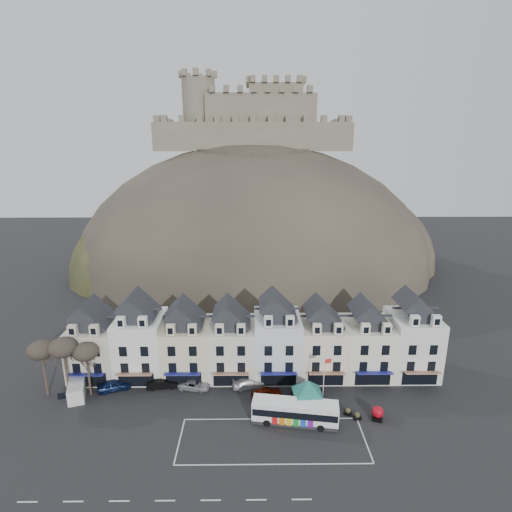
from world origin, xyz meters
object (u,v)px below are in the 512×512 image
at_px(car_white, 249,383).
at_px(car_black, 163,383).
at_px(red_buoy, 378,413).
at_px(car_charcoal, 308,391).
at_px(car_silver, 194,385).
at_px(car_maroon, 267,393).
at_px(flagpole, 324,379).
at_px(bus, 295,411).
at_px(white_van, 77,389).
at_px(car_navy, 114,385).
at_px(bus_shelter, 308,388).

bearing_deg(car_white, car_black, 75.43).
bearing_deg(red_buoy, car_charcoal, 149.28).
distance_m(car_silver, car_white, 7.79).
distance_m(car_silver, car_maroon, 10.51).
xyz_separation_m(flagpole, car_black, (-22.36, 4.26, -3.30)).
bearing_deg(car_white, bus, -157.37).
bearing_deg(white_van, car_maroon, -19.32).
xyz_separation_m(white_van, car_maroon, (26.31, -0.59, -0.37)).
relative_size(car_navy, car_white, 0.96).
bearing_deg(bus_shelter, flagpole, 28.88).
distance_m(car_black, car_charcoal, 20.66).
xyz_separation_m(bus, car_navy, (-24.97, 7.16, -0.88)).
bearing_deg(car_maroon, car_navy, 69.80).
bearing_deg(car_silver, bus_shelter, -97.95).
xyz_separation_m(car_black, car_silver, (4.57, -0.36, -0.12)).
relative_size(car_white, car_charcoal, 1.03).
height_order(flagpole, car_silver, flagpole).
bearing_deg(car_black, red_buoy, -112.10).
xyz_separation_m(bus, car_charcoal, (2.33, 5.40, -0.90)).
distance_m(bus_shelter, car_white, 10.02).
height_order(bus_shelter, white_van, bus_shelter).
bearing_deg(flagpole, car_black, 169.23).
distance_m(white_van, car_silver, 16.10).
bearing_deg(flagpole, car_white, 156.99).
height_order(flagpole, car_white, flagpole).
bearing_deg(car_black, car_charcoal, -104.46).
height_order(bus, bus_shelter, bus_shelter).
distance_m(flagpole, car_charcoal, 4.23).
relative_size(bus_shelter, red_buoy, 4.05).
relative_size(flagpole, car_white, 1.48).
bearing_deg(car_white, bus_shelter, -141.25).
height_order(red_buoy, car_maroon, red_buoy).
xyz_separation_m(bus, bus_shelter, (1.82, 1.99, 2.00)).
bearing_deg(car_black, car_silver, -102.54).
height_order(car_silver, car_white, car_white).
relative_size(car_silver, car_maroon, 1.06).
bearing_deg(bus_shelter, red_buoy, -12.75).
height_order(car_white, car_charcoal, car_charcoal).
xyz_separation_m(car_white, car_maroon, (2.51, -2.50, 0.03)).
bearing_deg(bus, flagpole, 48.22).
bearing_deg(flagpole, red_buoy, -24.75).
bearing_deg(red_buoy, white_van, 172.49).
bearing_deg(bus, car_black, 165.60).
distance_m(flagpole, car_black, 23.00).
bearing_deg(flagpole, car_maroon, 166.84).
relative_size(white_van, car_navy, 1.12).
bearing_deg(bus, bus_shelter, 56.12).
bearing_deg(bus_shelter, bus, -135.51).
distance_m(car_navy, car_maroon, 21.71).
bearing_deg(bus, car_silver, 160.22).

